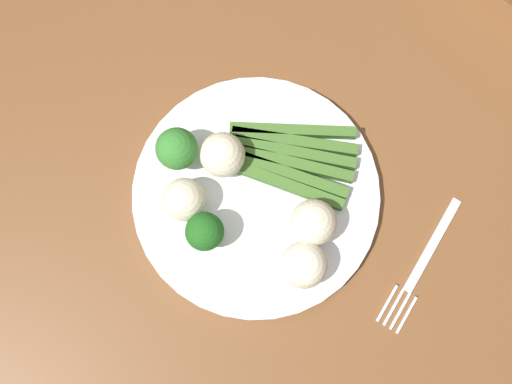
{
  "coord_description": "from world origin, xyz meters",
  "views": [
    {
      "loc": [
        -0.14,
        0.05,
        1.39
      ],
      "look_at": [
        -0.06,
        -0.06,
        0.77
      ],
      "focal_mm": 40.04,
      "sensor_mm": 36.0,
      "label": 1
    }
  ],
  "objects_px": {
    "plate": "(256,194)",
    "asparagus_bundle": "(290,157)",
    "dining_table": "(193,219)",
    "cauliflower_near_center": "(223,155)",
    "fork": "(421,264)",
    "cauliflower_front": "(184,201)",
    "broccoli_left": "(177,149)",
    "cauliflower_front_left": "(313,222)",
    "cauliflower_near_fork": "(304,265)",
    "broccoli_back_right": "(205,232)"
  },
  "relations": [
    {
      "from": "cauliflower_near_center",
      "to": "cauliflower_near_fork",
      "type": "bearing_deg",
      "value": 163.05
    },
    {
      "from": "asparagus_bundle",
      "to": "cauliflower_front",
      "type": "distance_m",
      "value": 0.13
    },
    {
      "from": "dining_table",
      "to": "broccoli_left",
      "type": "distance_m",
      "value": 0.17
    },
    {
      "from": "cauliflower_near_fork",
      "to": "broccoli_back_right",
      "type": "bearing_deg",
      "value": 18.85
    },
    {
      "from": "asparagus_bundle",
      "to": "fork",
      "type": "distance_m",
      "value": 0.19
    },
    {
      "from": "dining_table",
      "to": "asparagus_bundle",
      "type": "distance_m",
      "value": 0.19
    },
    {
      "from": "cauliflower_front",
      "to": "fork",
      "type": "height_order",
      "value": "cauliflower_front"
    },
    {
      "from": "plate",
      "to": "cauliflower_front_left",
      "type": "xyz_separation_m",
      "value": [
        -0.07,
        -0.01,
        0.03
      ]
    },
    {
      "from": "broccoli_left",
      "to": "dining_table",
      "type": "bearing_deg",
      "value": 128.16
    },
    {
      "from": "asparagus_bundle",
      "to": "cauliflower_front",
      "type": "xyz_separation_m",
      "value": [
        0.06,
        0.11,
        0.02
      ]
    },
    {
      "from": "dining_table",
      "to": "cauliflower_front",
      "type": "relative_size",
      "value": 24.46
    },
    {
      "from": "broccoli_left",
      "to": "cauliflower_front",
      "type": "distance_m",
      "value": 0.06
    },
    {
      "from": "broccoli_back_right",
      "to": "cauliflower_near_fork",
      "type": "relative_size",
      "value": 1.02
    },
    {
      "from": "cauliflower_near_center",
      "to": "fork",
      "type": "distance_m",
      "value": 0.25
    },
    {
      "from": "dining_table",
      "to": "fork",
      "type": "relative_size",
      "value": 6.97
    },
    {
      "from": "cauliflower_near_center",
      "to": "cauliflower_front",
      "type": "height_order",
      "value": "cauliflower_near_center"
    },
    {
      "from": "plate",
      "to": "cauliflower_front",
      "type": "bearing_deg",
      "value": 47.23
    },
    {
      "from": "dining_table",
      "to": "plate",
      "type": "relative_size",
      "value": 4.18
    },
    {
      "from": "broccoli_left",
      "to": "fork",
      "type": "bearing_deg",
      "value": -166.92
    },
    {
      "from": "asparagus_bundle",
      "to": "cauliflower_near_center",
      "type": "relative_size",
      "value": 3.19
    },
    {
      "from": "asparagus_bundle",
      "to": "broccoli_left",
      "type": "relative_size",
      "value": 2.81
    },
    {
      "from": "dining_table",
      "to": "fork",
      "type": "xyz_separation_m",
      "value": [
        -0.26,
        -0.1,
        0.12
      ]
    },
    {
      "from": "dining_table",
      "to": "cauliflower_near_center",
      "type": "relative_size",
      "value": 23.29
    },
    {
      "from": "plate",
      "to": "cauliflower_front_left",
      "type": "relative_size",
      "value": 5.51
    },
    {
      "from": "broccoli_back_right",
      "to": "cauliflower_front_left",
      "type": "xyz_separation_m",
      "value": [
        -0.08,
        -0.08,
        -0.0
      ]
    },
    {
      "from": "cauliflower_near_fork",
      "to": "cauliflower_near_center",
      "type": "bearing_deg",
      "value": -16.95
    },
    {
      "from": "broccoli_left",
      "to": "cauliflower_near_fork",
      "type": "height_order",
      "value": "broccoli_left"
    },
    {
      "from": "cauliflower_front_left",
      "to": "cauliflower_near_fork",
      "type": "xyz_separation_m",
      "value": [
        -0.02,
        0.04,
        -0.0
      ]
    },
    {
      "from": "cauliflower_front",
      "to": "plate",
      "type": "bearing_deg",
      "value": -132.77
    },
    {
      "from": "cauliflower_front_left",
      "to": "cauliflower_near_center",
      "type": "height_order",
      "value": "same"
    },
    {
      "from": "fork",
      "to": "cauliflower_near_center",
      "type": "bearing_deg",
      "value": -85.95
    },
    {
      "from": "fork",
      "to": "cauliflower_front",
      "type": "bearing_deg",
      "value": -72.13
    },
    {
      "from": "plate",
      "to": "asparagus_bundle",
      "type": "height_order",
      "value": "asparagus_bundle"
    },
    {
      "from": "cauliflower_near_center",
      "to": "asparagus_bundle",
      "type": "bearing_deg",
      "value": -140.76
    },
    {
      "from": "plate",
      "to": "cauliflower_near_fork",
      "type": "distance_m",
      "value": 0.1
    },
    {
      "from": "cauliflower_front",
      "to": "fork",
      "type": "bearing_deg",
      "value": -156.77
    },
    {
      "from": "broccoli_left",
      "to": "cauliflower_front",
      "type": "xyz_separation_m",
      "value": [
        -0.04,
        0.04,
        -0.01
      ]
    },
    {
      "from": "dining_table",
      "to": "cauliflower_front_left",
      "type": "bearing_deg",
      "value": -154.84
    },
    {
      "from": "broccoli_left",
      "to": "asparagus_bundle",
      "type": "bearing_deg",
      "value": -143.64
    },
    {
      "from": "asparagus_bundle",
      "to": "broccoli_back_right",
      "type": "bearing_deg",
      "value": -124.04
    },
    {
      "from": "dining_table",
      "to": "broccoli_left",
      "type": "bearing_deg",
      "value": -51.84
    },
    {
      "from": "dining_table",
      "to": "plate",
      "type": "xyz_separation_m",
      "value": [
        -0.06,
        -0.06,
        0.12
      ]
    },
    {
      "from": "fork",
      "to": "cauliflower_near_fork",
      "type": "bearing_deg",
      "value": -56.6
    },
    {
      "from": "dining_table",
      "to": "fork",
      "type": "height_order",
      "value": "fork"
    },
    {
      "from": "dining_table",
      "to": "broccoli_left",
      "type": "relative_size",
      "value": 20.5
    },
    {
      "from": "dining_table",
      "to": "cauliflower_front",
      "type": "height_order",
      "value": "cauliflower_front"
    },
    {
      "from": "broccoli_back_right",
      "to": "dining_table",
      "type": "bearing_deg",
      "value": -16.32
    },
    {
      "from": "broccoli_left",
      "to": "cauliflower_front_left",
      "type": "xyz_separation_m",
      "value": [
        -0.16,
        -0.03,
        -0.01
      ]
    },
    {
      "from": "broccoli_left",
      "to": "fork",
      "type": "height_order",
      "value": "broccoli_left"
    },
    {
      "from": "plate",
      "to": "broccoli_back_right",
      "type": "bearing_deg",
      "value": 78.77
    }
  ]
}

